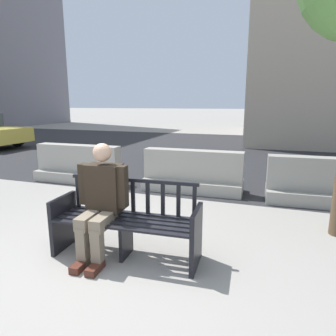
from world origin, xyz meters
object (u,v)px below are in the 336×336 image
at_px(jersey_barrier_centre, 193,174).
at_px(street_bench, 127,223).
at_px(jersey_barrier_right, 326,186).
at_px(seated_person, 101,199).
at_px(jersey_barrier_left, 79,167).

bearing_deg(jersey_barrier_centre, street_bench, -91.28).
bearing_deg(jersey_barrier_centre, jersey_barrier_right, -1.62).
relative_size(street_bench, seated_person, 1.31).
bearing_deg(seated_person, street_bench, 14.66).
distance_m(seated_person, jersey_barrier_centre, 2.95).
height_order(street_bench, jersey_barrier_right, street_bench).
bearing_deg(jersey_barrier_right, jersey_barrier_centre, 178.38).
relative_size(street_bench, jersey_barrier_left, 0.85).
height_order(seated_person, jersey_barrier_right, seated_person).
xyz_separation_m(jersey_barrier_left, jersey_barrier_right, (5.07, 0.03, 0.00)).
xyz_separation_m(street_bench, jersey_barrier_right, (2.49, 2.77, -0.06)).
height_order(jersey_barrier_left, jersey_barrier_right, same).
height_order(seated_person, jersey_barrier_centre, seated_person).
bearing_deg(jersey_barrier_left, jersey_barrier_centre, 2.09).
distance_m(jersey_barrier_centre, jersey_barrier_right, 2.43).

